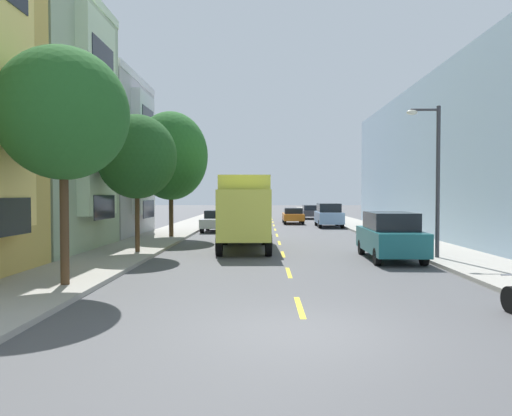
% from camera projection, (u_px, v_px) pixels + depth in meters
% --- Properties ---
extents(ground_plane, '(160.00, 160.00, 0.00)m').
position_uv_depth(ground_plane, '(274.00, 227.00, 39.28)').
color(ground_plane, '#4C4C4F').
extents(sidewalk_left, '(3.20, 120.00, 0.14)m').
position_uv_depth(sidewalk_left, '(184.00, 228.00, 37.40)').
color(sidewalk_left, '#A39E93').
rests_on(sidewalk_left, ground_plane).
extents(sidewalk_right, '(3.20, 120.00, 0.14)m').
position_uv_depth(sidewalk_right, '(367.00, 228.00, 37.16)').
color(sidewalk_right, '#A39E93').
rests_on(sidewalk_right, ground_plane).
extents(lane_centerline_dashes, '(0.14, 47.20, 0.01)m').
position_uv_depth(lane_centerline_dashes, '(276.00, 232.00, 33.78)').
color(lane_centerline_dashes, yellow).
rests_on(lane_centerline_dashes, ground_plane).
extents(townhouse_third_dove_grey, '(12.13, 8.18, 10.09)m').
position_uv_depth(townhouse_third_dove_grey, '(50.00, 160.00, 30.36)').
color(townhouse_third_dove_grey, '#A8A8AD').
rests_on(townhouse_third_dove_grey, ground_plane).
extents(apartment_block_opposite, '(10.00, 36.00, 9.68)m').
position_uv_depth(apartment_block_opposite, '(505.00, 158.00, 28.92)').
color(apartment_block_opposite, '#9EB7CC').
rests_on(apartment_block_opposite, ground_plane).
extents(street_tree_nearest, '(3.60, 3.60, 6.59)m').
position_uv_depth(street_tree_nearest, '(63.00, 114.00, 13.28)').
color(street_tree_nearest, '#47331E').
rests_on(street_tree_nearest, sidewalk_left).
extents(street_tree_second, '(3.46, 3.46, 6.00)m').
position_uv_depth(street_tree_second, '(137.00, 157.00, 20.98)').
color(street_tree_second, '#47331E').
rests_on(street_tree_second, sidewalk_left).
extents(street_tree_third, '(4.40, 4.40, 7.45)m').
position_uv_depth(street_tree_third, '(171.00, 156.00, 28.63)').
color(street_tree_third, '#47331E').
rests_on(street_tree_third, sidewalk_left).
extents(street_lamp, '(1.35, 0.28, 6.03)m').
position_uv_depth(street_lamp, '(434.00, 169.00, 19.14)').
color(street_lamp, '#38383D').
rests_on(street_lamp, sidewalk_right).
extents(delivery_box_truck, '(2.63, 8.04, 3.55)m').
position_uv_depth(delivery_box_truck, '(245.00, 208.00, 23.94)').
color(delivery_box_truck, '#D8D84C').
rests_on(delivery_box_truck, ground_plane).
extents(parked_suv_teal, '(2.06, 4.84, 1.93)m').
position_uv_depth(parked_suv_teal, '(390.00, 235.00, 19.54)').
color(parked_suv_teal, '#195B60').
rests_on(parked_suv_teal, ground_plane).
extents(parked_hatchback_silver, '(1.84, 4.04, 1.50)m').
position_uv_depth(parked_hatchback_silver, '(216.00, 221.00, 34.44)').
color(parked_hatchback_silver, '#B2B5BA').
rests_on(parked_hatchback_silver, ground_plane).
extents(parked_suv_sky, '(2.03, 4.83, 1.93)m').
position_uv_depth(parked_suv_sky, '(329.00, 215.00, 39.24)').
color(parked_suv_sky, '#7A9EC6').
rests_on(parked_suv_sky, ground_plane).
extents(parked_wagon_charcoal, '(1.88, 4.72, 1.50)m').
position_uv_depth(parked_wagon_charcoal, '(310.00, 211.00, 52.51)').
color(parked_wagon_charcoal, '#333338').
rests_on(parked_wagon_charcoal, ground_plane).
extents(parked_hatchback_black, '(1.81, 4.03, 1.50)m').
position_uv_depth(parked_hatchback_black, '(230.00, 212.00, 51.21)').
color(parked_hatchback_black, black).
rests_on(parked_hatchback_black, ground_plane).
extents(moving_orange_sedan, '(1.80, 4.50, 1.43)m').
position_uv_depth(moving_orange_sedan, '(293.00, 215.00, 43.81)').
color(moving_orange_sedan, orange).
rests_on(moving_orange_sedan, ground_plane).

